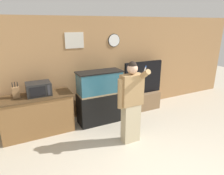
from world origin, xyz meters
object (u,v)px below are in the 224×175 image
at_px(tv_on_stand, 142,96).
at_px(person_standing, 131,102).
at_px(counter_island, 38,114).
at_px(microwave, 39,89).
at_px(aquarium_on_stand, 100,97).
at_px(knife_block, 16,92).

distance_m(tv_on_stand, person_standing, 1.82).
bearing_deg(counter_island, microwave, 1.36).
height_order(aquarium_on_stand, tv_on_stand, tv_on_stand).
bearing_deg(knife_block, microwave, -5.29).
distance_m(counter_island, person_standing, 2.15).
height_order(counter_island, aquarium_on_stand, aquarium_on_stand).
xyz_separation_m(knife_block, aquarium_on_stand, (1.86, -0.18, -0.37)).
xyz_separation_m(tv_on_stand, person_standing, (-1.20, -1.27, 0.49)).
bearing_deg(microwave, counter_island, -178.64).
distance_m(knife_block, aquarium_on_stand, 1.90).
xyz_separation_m(microwave, person_standing, (1.62, -1.24, -0.15)).
bearing_deg(person_standing, knife_block, 148.18).
xyz_separation_m(counter_island, microwave, (0.09, 0.00, 0.60)).
bearing_deg(person_standing, tv_on_stand, 46.67).
relative_size(knife_block, tv_on_stand, 0.24).
bearing_deg(person_standing, counter_island, 143.92).
distance_m(microwave, aquarium_on_stand, 1.46).
bearing_deg(tv_on_stand, knife_block, 179.79).
relative_size(microwave, knife_block, 1.50).
xyz_separation_m(microwave, tv_on_stand, (2.82, 0.03, -0.64)).
height_order(microwave, knife_block, knife_block).
height_order(counter_island, microwave, microwave).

